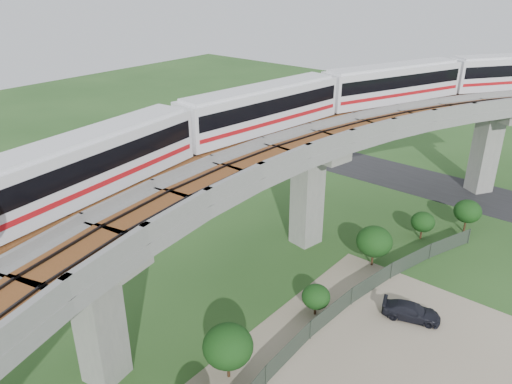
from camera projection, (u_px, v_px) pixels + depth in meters
ground at (217, 290)px, 37.80m from camera, size 160.00×160.00×0.00m
asphalt_road at (393, 175)px, 58.81m from camera, size 60.00×8.00×0.03m
viaduct at (256, 196)px, 31.83m from camera, size 19.58×73.98×11.40m
metro_train at (344, 100)px, 41.21m from camera, size 18.90×59.63×3.64m
fence at (327, 338)px, 31.81m from camera, size 3.87×38.73×1.50m
tree_0 at (468, 211)px, 45.31m from camera, size 2.45×2.45×3.16m
tree_1 at (423, 222)px, 44.33m from camera, size 2.10×2.10×2.59m
tree_2 at (374, 241)px, 40.07m from camera, size 2.91×2.91×3.48m
tree_3 at (316, 297)px, 34.59m from camera, size 2.00×2.00×2.36m
tree_4 at (228, 346)px, 28.88m from camera, size 2.99×2.99×3.61m
car_dark at (411, 311)px, 34.53m from camera, size 4.25×2.83×1.14m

